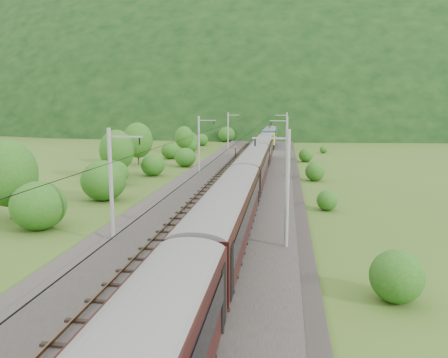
# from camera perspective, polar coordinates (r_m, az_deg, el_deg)

# --- Properties ---
(ground) EXTENTS (600.00, 600.00, 0.00)m
(ground) POSITION_cam_1_polar(r_m,az_deg,el_deg) (31.26, -3.51, -8.78)
(ground) COLOR #3A581B
(ground) RESTS_ON ground
(railbed) EXTENTS (14.00, 220.00, 0.30)m
(railbed) POSITION_cam_1_polar(r_m,az_deg,el_deg) (40.68, -0.71, -4.17)
(railbed) COLOR #38332D
(railbed) RESTS_ON ground
(track_left) EXTENTS (2.40, 220.00, 0.27)m
(track_left) POSITION_cam_1_polar(r_m,az_deg,el_deg) (41.05, -4.03, -3.74)
(track_left) COLOR brown
(track_left) RESTS_ON railbed
(track_right) EXTENTS (2.40, 220.00, 0.27)m
(track_right) POSITION_cam_1_polar(r_m,az_deg,el_deg) (40.35, 2.67, -3.97)
(track_right) COLOR brown
(track_right) RESTS_ON railbed
(catenary_left) EXTENTS (2.54, 192.28, 8.00)m
(catenary_left) POSITION_cam_1_polar(r_m,az_deg,el_deg) (62.46, -3.23, 4.72)
(catenary_left) COLOR gray
(catenary_left) RESTS_ON railbed
(catenary_right) EXTENTS (2.54, 192.28, 8.00)m
(catenary_right) POSITION_cam_1_polar(r_m,az_deg,el_deg) (61.28, 8.11, 4.55)
(catenary_right) COLOR gray
(catenary_right) RESTS_ON railbed
(overhead_wires) EXTENTS (4.83, 198.00, 0.03)m
(overhead_wires) POSITION_cam_1_polar(r_m,az_deg,el_deg) (39.60, -0.73, 5.65)
(overhead_wires) COLOR black
(overhead_wires) RESTS_ON ground
(mountain_main) EXTENTS (504.00, 360.00, 244.00)m
(mountain_main) POSITION_cam_1_polar(r_m,az_deg,el_deg) (289.27, 6.86, 7.66)
(mountain_main) COLOR black
(mountain_main) RESTS_ON ground
(mountain_ridge) EXTENTS (336.00, 280.00, 132.00)m
(mountain_ridge) POSITION_cam_1_polar(r_m,az_deg,el_deg) (352.48, -13.08, 7.84)
(mountain_ridge) COLOR black
(mountain_ridge) RESTS_ON ground
(train) EXTENTS (2.90, 137.52, 5.04)m
(train) POSITION_cam_1_polar(r_m,az_deg,el_deg) (39.07, 2.62, 0.19)
(train) COLOR black
(train) RESTS_ON ground
(hazard_post_near) EXTENTS (0.16, 0.16, 1.53)m
(hazard_post_near) POSITION_cam_1_polar(r_m,az_deg,el_deg) (76.46, 3.27, 3.05)
(hazard_post_near) COLOR red
(hazard_post_near) RESTS_ON railbed
(hazard_post_far) EXTENTS (0.14, 0.14, 1.29)m
(hazard_post_far) POSITION_cam_1_polar(r_m,az_deg,el_deg) (55.92, 2.05, 0.48)
(hazard_post_far) COLOR red
(hazard_post_far) RESTS_ON railbed
(signal) EXTENTS (0.23, 0.23, 2.05)m
(signal) POSITION_cam_1_polar(r_m,az_deg,el_deg) (80.37, 1.50, 3.70)
(signal) COLOR black
(signal) RESTS_ON railbed
(vegetation_left) EXTENTS (13.32, 146.27, 7.00)m
(vegetation_left) POSITION_cam_1_polar(r_m,az_deg,el_deg) (52.57, -14.85, 1.46)
(vegetation_left) COLOR #205316
(vegetation_left) RESTS_ON ground
(vegetation_right) EXTENTS (6.27, 103.94, 2.78)m
(vegetation_right) POSITION_cam_1_polar(r_m,az_deg,el_deg) (31.19, 16.77, -6.95)
(vegetation_right) COLOR #205316
(vegetation_right) RESTS_ON ground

